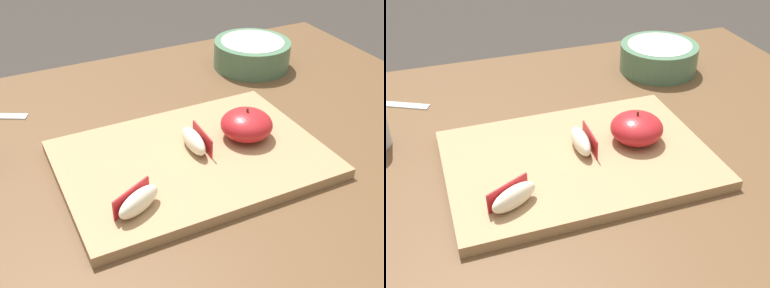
% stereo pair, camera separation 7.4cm
% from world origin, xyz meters
% --- Properties ---
extents(dining_table, '(1.11, 0.86, 0.75)m').
position_xyz_m(dining_table, '(0.00, 0.00, 0.64)').
color(dining_table, brown).
rests_on(dining_table, ground_plane).
extents(cutting_board, '(0.41, 0.28, 0.02)m').
position_xyz_m(cutting_board, '(-0.01, -0.03, 0.76)').
color(cutting_board, '#A37F56').
rests_on(cutting_board, dining_table).
extents(apple_half_skin_up, '(0.09, 0.09, 0.05)m').
position_xyz_m(apple_half_skin_up, '(0.09, -0.02, 0.79)').
color(apple_half_skin_up, '#B21E23').
rests_on(apple_half_skin_up, cutting_board).
extents(apple_wedge_middle, '(0.03, 0.07, 0.03)m').
position_xyz_m(apple_wedge_middle, '(0.00, -0.01, 0.79)').
color(apple_wedge_middle, '#F4EACC').
rests_on(apple_wedge_middle, cutting_board).
extents(apple_wedge_right, '(0.07, 0.06, 0.03)m').
position_xyz_m(apple_wedge_right, '(-0.13, -0.11, 0.79)').
color(apple_wedge_right, '#F4EACC').
rests_on(apple_wedge_right, cutting_board).
extents(ceramic_fruit_bowl, '(0.17, 0.17, 0.06)m').
position_xyz_m(ceramic_fruit_bowl, '(0.27, 0.25, 0.78)').
color(ceramic_fruit_bowl, '#4C7556').
rests_on(ceramic_fruit_bowl, dining_table).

